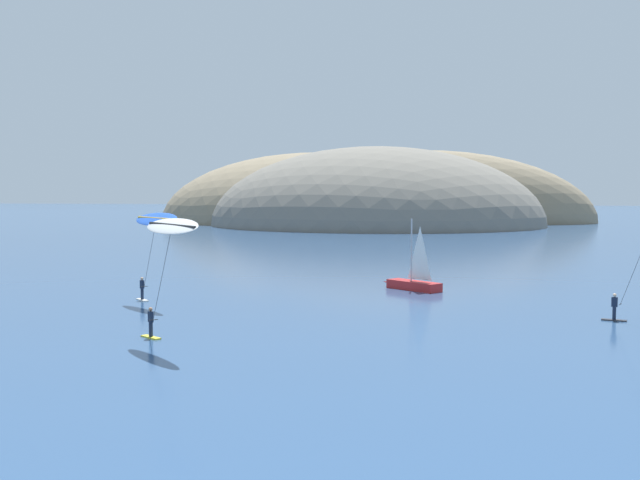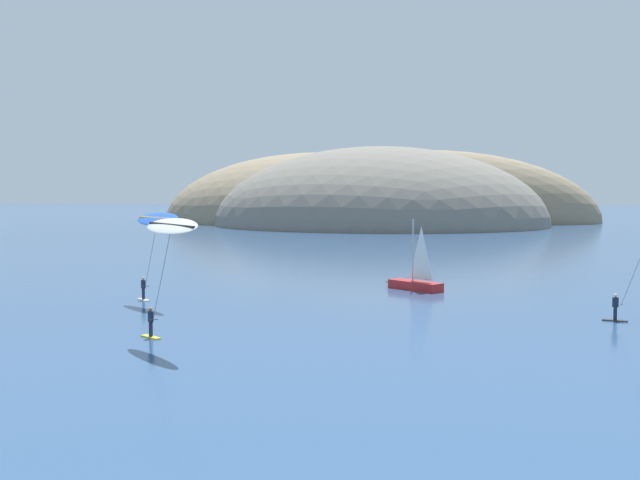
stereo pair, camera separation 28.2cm
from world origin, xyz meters
TOP-DOWN VIEW (x-y plane):
  - headland_island at (-13.02, 154.03)m, footprint 95.36×63.94m
  - sailboat_near at (-0.15, 48.20)m, footprint 5.11×4.65m
  - kitesurfer_white at (-12.02, 23.90)m, footprint 5.10×5.21m
  - kitesurfer_blue at (-17.83, 37.89)m, footprint 5.06×4.86m

SIDE VIEW (x-z plane):
  - headland_island at x=-13.02m, z-range -15.96..15.96m
  - sailboat_near at x=-0.15m, z-range -2.21..3.49m
  - kitesurfer_blue at x=-17.83m, z-range 2.38..8.91m
  - kitesurfer_white at x=-12.02m, z-range 2.50..9.28m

